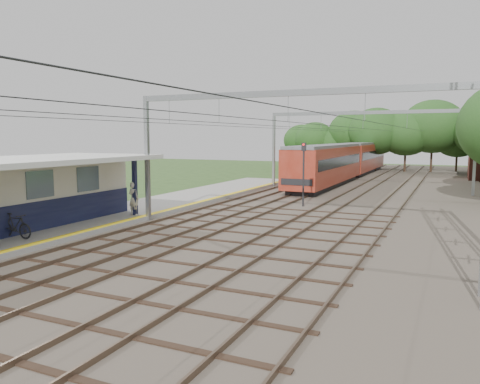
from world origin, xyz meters
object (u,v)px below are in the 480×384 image
Objects in this scene: signal_post at (304,167)px; bicycle at (15,226)px; train at (347,160)px; person at (134,198)px.

bicycle is at bearing -124.52° from signal_post.
signal_post is (1.85, -22.98, 0.58)m from train.
train reaches higher than bicycle.
signal_post reaches higher than bicycle.
train is (6.35, 38.99, 1.29)m from bicycle.
person is at bearing -99.84° from train.
train is 8.51× the size of signal_post.
signal_post reaches higher than person.
bicycle is at bearing 89.73° from person.
bicycle is 18.08m from signal_post.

